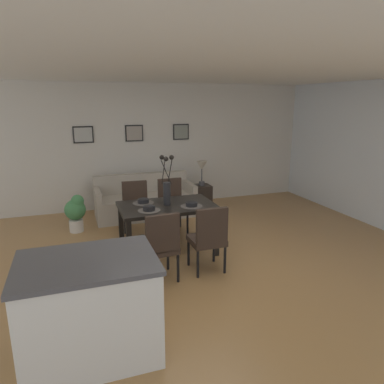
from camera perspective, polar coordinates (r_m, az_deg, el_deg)
name	(u,v)px	position (r m, az deg, el deg)	size (l,w,h in m)	color
ground_plane	(199,266)	(5.04, 1.11, -11.82)	(9.00, 9.00, 0.00)	#A87A47
back_wall_panel	(147,146)	(7.71, -7.28, 7.36)	(9.00, 0.10, 2.60)	silver
ceiling_panel	(189,69)	(4.92, -0.43, 19.21)	(9.00, 7.20, 0.08)	white
dining_table	(167,211)	(5.29, -4.01, -3.01)	(1.40, 0.88, 0.74)	black
dining_chair_near_left	(160,243)	(4.47, -5.12, -8.24)	(0.47, 0.47, 0.92)	#33261E
dining_chair_near_right	(136,206)	(6.05, -8.99, -2.27)	(0.46, 0.46, 0.92)	#33261E
dining_chair_far_left	(209,236)	(4.69, 2.70, -7.07)	(0.44, 0.44, 0.92)	#33261E
dining_chair_far_right	(172,203)	(6.19, -3.26, -1.73)	(0.46, 0.46, 0.92)	#33261E
centerpiece_vase	(167,186)	(5.19, -4.07, 0.94)	(0.21, 0.23, 0.73)	#232326
placemat_near_left	(149,210)	(5.01, -6.91, -2.96)	(0.32, 0.32, 0.01)	#4C4742
bowl_near_left	(149,208)	(5.00, -6.93, -2.55)	(0.17, 0.17, 0.07)	black
placemat_near_right	(143,203)	(5.38, -7.82, -1.76)	(0.32, 0.32, 0.01)	#4C4742
bowl_near_right	(143,201)	(5.37, -7.84, -1.38)	(0.17, 0.17, 0.07)	black
placemat_far_left	(192,206)	(5.17, -0.07, -2.30)	(0.32, 0.32, 0.01)	#4C4742
bowl_far_left	(192,204)	(5.16, -0.07, -1.90)	(0.17, 0.17, 0.07)	black
sofa	(145,202)	(7.15, -7.61, -1.56)	(1.92, 0.84, 0.80)	#B2A899
side_table	(202,197)	(7.50, 1.56, -0.84)	(0.36, 0.36, 0.52)	black
table_lamp	(202,168)	(7.36, 1.59, 3.93)	(0.22, 0.22, 0.51)	#4C4C51
kitchen_island	(90,308)	(3.40, -16.06, -17.49)	(1.18, 0.85, 0.92)	silver
framed_picture_left	(83,135)	(7.46, -17.09, 8.81)	(0.39, 0.03, 0.33)	black
framed_picture_center	(134,133)	(7.56, -9.27, 9.32)	(0.37, 0.03, 0.34)	black
framed_picture_right	(181,132)	(7.80, -1.79, 9.64)	(0.35, 0.03, 0.34)	black
potted_plant	(76,211)	(6.49, -18.20, -2.97)	(0.36, 0.36, 0.67)	silver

